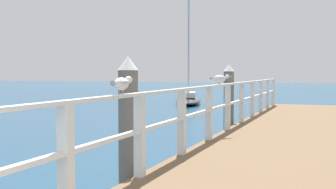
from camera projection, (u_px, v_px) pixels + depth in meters
pier_deck at (288, 144)px, 9.83m from camera, size 2.96×18.21×0.52m
pier_railing at (228, 101)px, 10.28m from camera, size 0.12×16.73×1.09m
dock_piling_near at (128, 130)px, 6.18m from camera, size 0.29×0.29×2.10m
dock_piling_far at (229, 102)px, 12.09m from camera, size 0.29×0.29×2.10m
seagull_foreground at (122, 83)px, 5.13m from camera, size 0.18×0.48×0.21m
seagull_background at (220, 78)px, 9.52m from camera, size 0.43×0.29×0.21m
boat_2 at (188, 99)px, 25.76m from camera, size 2.84×5.24×6.96m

